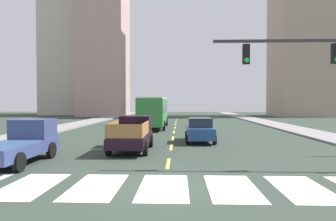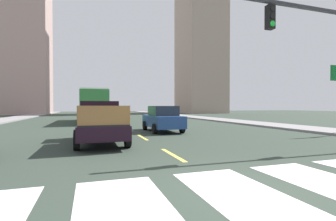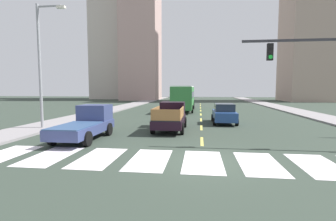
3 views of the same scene
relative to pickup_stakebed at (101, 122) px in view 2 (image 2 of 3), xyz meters
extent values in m
plane|color=#2F3A31|center=(2.25, -7.99, -0.94)|extent=(160.00, 160.00, 0.00)
cube|color=gray|center=(14.52, 10.01, -0.86)|extent=(3.29, 110.00, 0.15)
cube|color=white|center=(0.00, -7.99, -0.93)|extent=(1.61, 3.34, 0.01)
cube|color=white|center=(2.25, -7.99, -0.93)|extent=(1.61, 3.34, 0.01)
cube|color=white|center=(4.50, -7.99, -0.93)|extent=(1.61, 3.34, 0.01)
cube|color=#DFCD51|center=(2.25, -3.99, -0.93)|extent=(0.16, 2.40, 0.01)
cube|color=#DFCD51|center=(2.25, 1.01, -0.93)|extent=(0.16, 2.40, 0.01)
cube|color=#DFCD51|center=(2.25, 6.01, -0.93)|extent=(0.16, 2.40, 0.01)
cube|color=#DFCD51|center=(2.25, 11.01, -0.93)|extent=(0.16, 2.40, 0.01)
cube|color=#DFCD51|center=(2.25, 16.01, -0.93)|extent=(0.16, 2.40, 0.01)
cube|color=#DFCD51|center=(2.25, 21.01, -0.93)|extent=(0.16, 2.40, 0.01)
cube|color=#DFCD51|center=(2.25, 26.01, -0.93)|extent=(0.16, 2.40, 0.01)
cube|color=#DFCD51|center=(2.25, 31.01, -0.93)|extent=(0.16, 2.40, 0.01)
cube|color=black|center=(0.00, -0.44, -0.26)|extent=(1.96, 5.20, 0.56)
cube|color=black|center=(0.00, 1.26, 0.52)|extent=(1.84, 1.60, 1.00)
cube|color=#19232D|center=(0.00, 1.70, 0.70)|extent=(1.72, 0.08, 0.56)
cube|color=black|center=(0.00, -1.39, 0.05)|extent=(1.84, 3.30, 0.06)
cylinder|color=black|center=(-0.98, 1.12, -0.54)|extent=(0.22, 0.80, 0.80)
cylinder|color=black|center=(0.98, 1.12, -0.54)|extent=(0.22, 0.80, 0.80)
cylinder|color=black|center=(-0.98, -2.00, -0.54)|extent=(0.22, 0.80, 0.80)
cylinder|color=black|center=(0.98, -2.00, -0.54)|extent=(0.22, 0.80, 0.80)
cube|color=olive|center=(-0.90, -1.39, 0.43)|extent=(0.06, 3.17, 0.70)
cube|color=olive|center=(0.90, -1.39, 0.43)|extent=(0.06, 3.17, 0.70)
cube|color=olive|center=(0.00, -2.97, 0.43)|extent=(1.80, 0.06, 0.70)
cube|color=#327C39|center=(-0.02, 15.39, 0.91)|extent=(2.50, 10.80, 2.70)
cube|color=#19232D|center=(-0.02, 15.39, 1.26)|extent=(2.52, 9.94, 0.80)
cube|color=silver|center=(-0.02, 15.39, 2.32)|extent=(2.40, 10.37, 0.12)
cylinder|color=black|center=(-1.27, 18.74, -0.44)|extent=(0.22, 1.00, 1.00)
cylinder|color=black|center=(1.23, 18.74, -0.44)|extent=(0.22, 1.00, 1.00)
cylinder|color=black|center=(-1.27, 12.42, -0.44)|extent=(0.22, 1.00, 1.00)
cylinder|color=black|center=(1.23, 12.42, -0.44)|extent=(0.22, 1.00, 1.00)
cube|color=navy|center=(4.20, 3.73, -0.24)|extent=(1.80, 4.40, 0.76)
cube|color=#1E2833|center=(4.20, 3.58, 0.46)|extent=(1.58, 2.11, 0.64)
cylinder|color=black|center=(3.30, 5.10, -0.62)|extent=(0.22, 0.64, 0.64)
cylinder|color=black|center=(5.10, 5.10, -0.62)|extent=(0.22, 0.64, 0.64)
cylinder|color=black|center=(3.30, 2.37, -0.62)|extent=(0.22, 0.64, 0.64)
cylinder|color=black|center=(5.10, 2.37, -0.62)|extent=(0.22, 0.64, 0.64)
cube|color=black|center=(5.59, -4.88, 3.91)|extent=(0.28, 0.24, 0.84)
cylinder|color=black|center=(5.59, -5.01, 4.17)|extent=(0.20, 0.04, 0.20)
cylinder|color=black|center=(5.59, -5.01, 3.91)|extent=(0.20, 0.04, 0.20)
cylinder|color=green|center=(5.59, -5.01, 3.65)|extent=(0.20, 0.04, 0.20)
cube|color=tan|center=(27.05, 45.39, 25.11)|extent=(10.00, 11.85, 52.09)
cube|color=tan|center=(-13.15, 46.67, 16.87)|extent=(9.22, 10.40, 35.62)
camera|label=1|loc=(2.77, -18.12, 1.87)|focal=33.01mm
camera|label=2|loc=(-0.54, -12.00, 0.76)|focal=26.04mm
camera|label=3|loc=(2.09, -18.27, 2.09)|focal=26.84mm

